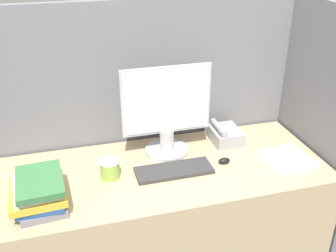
% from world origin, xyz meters
% --- Properties ---
extents(cubicle_panel_rear, '(2.07, 0.04, 1.56)m').
position_xyz_m(cubicle_panel_rear, '(0.00, 0.71, 0.78)').
color(cubicle_panel_rear, slate).
rests_on(cubicle_panel_rear, ground_plane).
extents(cubicle_panel_right, '(0.04, 0.74, 1.56)m').
position_xyz_m(cubicle_panel_right, '(0.87, 0.37, 0.78)').
color(cubicle_panel_right, slate).
rests_on(cubicle_panel_right, ground_plane).
extents(desk, '(1.67, 0.68, 0.77)m').
position_xyz_m(desk, '(0.00, 0.34, 0.39)').
color(desk, tan).
rests_on(desk, ground_plane).
extents(monitor, '(0.48, 0.24, 0.49)m').
position_xyz_m(monitor, '(0.06, 0.50, 0.99)').
color(monitor, '#B7B7BC').
rests_on(monitor, desk).
extents(keyboard, '(0.39, 0.14, 0.02)m').
position_xyz_m(keyboard, '(0.04, 0.30, 0.78)').
color(keyboard, '#333333').
rests_on(keyboard, desk).
extents(mouse, '(0.06, 0.04, 0.03)m').
position_xyz_m(mouse, '(0.32, 0.31, 0.79)').
color(mouse, black).
rests_on(mouse, desk).
extents(coffee_cup, '(0.10, 0.10, 0.10)m').
position_xyz_m(coffee_cup, '(-0.28, 0.34, 0.82)').
color(coffee_cup, '#8CB247').
rests_on(coffee_cup, desk).
extents(book_stack, '(0.25, 0.30, 0.14)m').
position_xyz_m(book_stack, '(-0.60, 0.20, 0.84)').
color(book_stack, slate).
rests_on(book_stack, desk).
extents(desk_telephone, '(0.16, 0.20, 0.11)m').
position_xyz_m(desk_telephone, '(0.41, 0.53, 0.82)').
color(desk_telephone, '#99999E').
rests_on(desk_telephone, desk).
extents(paper_pile, '(0.27, 0.27, 0.02)m').
position_xyz_m(paper_pile, '(0.65, 0.24, 0.78)').
color(paper_pile, white).
rests_on(paper_pile, desk).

